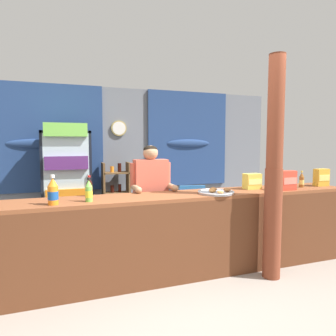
# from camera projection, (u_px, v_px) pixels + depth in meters

# --- Properties ---
(ground_plane) EXTENTS (7.80, 7.80, 0.00)m
(ground_plane) POSITION_uv_depth(u_px,v_px,m) (154.00, 255.00, 4.16)
(ground_plane) COLOR gray
(back_wall_curtained) EXTENTS (5.80, 0.22, 2.54)m
(back_wall_curtained) POSITION_uv_depth(u_px,v_px,m) (126.00, 155.00, 5.62)
(back_wall_curtained) COLOR slate
(back_wall_curtained) RESTS_ON ground
(stall_counter) EXTENTS (4.44, 0.57, 0.95)m
(stall_counter) POSITION_uv_depth(u_px,v_px,m) (185.00, 227.00, 3.42)
(stall_counter) COLOR brown
(stall_counter) RESTS_ON ground
(timber_post) EXTENTS (0.22, 0.20, 2.51)m
(timber_post) POSITION_uv_depth(u_px,v_px,m) (274.00, 173.00, 3.39)
(timber_post) COLOR brown
(timber_post) RESTS_ON ground
(drink_fridge) EXTENTS (0.74, 0.69, 1.84)m
(drink_fridge) POSITION_uv_depth(u_px,v_px,m) (67.00, 176.00, 4.80)
(drink_fridge) COLOR black
(drink_fridge) RESTS_ON ground
(bottle_shelf_rack) EXTENTS (0.48, 0.28, 1.20)m
(bottle_shelf_rack) POSITION_uv_depth(u_px,v_px,m) (116.00, 195.00, 5.34)
(bottle_shelf_rack) COLOR brown
(bottle_shelf_rack) RESTS_ON ground
(plastic_lawn_chair) EXTENTS (0.53, 0.53, 0.86)m
(plastic_lawn_chair) POSITION_uv_depth(u_px,v_px,m) (191.00, 206.00, 5.02)
(plastic_lawn_chair) COLOR #3884D6
(plastic_lawn_chair) RESTS_ON ground
(shopkeeper) EXTENTS (0.54, 0.42, 1.51)m
(shopkeeper) POSITION_uv_depth(u_px,v_px,m) (151.00, 189.00, 3.88)
(shopkeeper) COLOR #28282D
(shopkeeper) RESTS_ON ground
(soda_bottle_orange_soda) EXTENTS (0.10, 0.10, 0.29)m
(soda_bottle_orange_soda) POSITION_uv_depth(u_px,v_px,m) (53.00, 192.00, 2.89)
(soda_bottle_orange_soda) COLOR orange
(soda_bottle_orange_soda) RESTS_ON stall_counter
(soda_bottle_lime_soda) EXTENTS (0.07, 0.07, 0.25)m
(soda_bottle_lime_soda) POSITION_uv_depth(u_px,v_px,m) (89.00, 191.00, 3.05)
(soda_bottle_lime_soda) COLOR #75C64C
(soda_bottle_lime_soda) RESTS_ON stall_counter
(soda_bottle_cola) EXTENTS (0.07, 0.07, 0.23)m
(soda_bottle_cola) POSITION_uv_depth(u_px,v_px,m) (89.00, 187.00, 3.37)
(soda_bottle_cola) COLOR black
(soda_bottle_cola) RESTS_ON stall_counter
(soda_bottle_iced_tea) EXTENTS (0.06, 0.06, 0.22)m
(soda_bottle_iced_tea) POSITION_uv_depth(u_px,v_px,m) (302.00, 180.00, 4.04)
(soda_bottle_iced_tea) COLOR brown
(soda_bottle_iced_tea) RESTS_ON stall_counter
(snack_box_choco_powder) EXTENTS (0.20, 0.11, 0.24)m
(snack_box_choco_powder) POSITION_uv_depth(u_px,v_px,m) (321.00, 177.00, 4.15)
(snack_box_choco_powder) COLOR gold
(snack_box_choco_powder) RESTS_ON stall_counter
(snack_box_crackers) EXTENTS (0.21, 0.12, 0.24)m
(snack_box_crackers) POSITION_uv_depth(u_px,v_px,m) (287.00, 180.00, 3.80)
(snack_box_crackers) COLOR #E5422D
(snack_box_crackers) RESTS_ON stall_counter
(snack_box_instant_noodle) EXTENTS (0.21, 0.14, 0.20)m
(snack_box_instant_noodle) POSITION_uv_depth(u_px,v_px,m) (252.00, 181.00, 3.89)
(snack_box_instant_noodle) COLOR #EAD14C
(snack_box_instant_noodle) RESTS_ON stall_counter
(pastry_tray) EXTENTS (0.43, 0.43, 0.07)m
(pastry_tray) POSITION_uv_depth(u_px,v_px,m) (216.00, 192.00, 3.54)
(pastry_tray) COLOR #BCBCC1
(pastry_tray) RESTS_ON stall_counter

